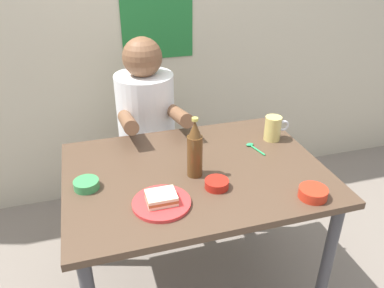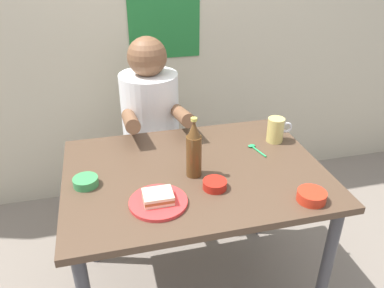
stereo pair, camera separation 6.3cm
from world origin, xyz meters
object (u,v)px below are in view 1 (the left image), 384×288
Objects in this scene: sambal_bowl_red at (217,183)px; person_seated at (146,111)px; sandwich at (161,198)px; beer_mug at (273,128)px; dining_table at (195,188)px; plate_orange at (162,203)px; stool at (150,173)px; beer_bottle at (195,150)px.

person_seated is at bearing 100.56° from sambal_bowl_red.
sandwich is 0.87× the size of beer_mug.
dining_table is 0.19m from sambal_bowl_red.
beer_mug reaches higher than plate_orange.
stool is 3.57× the size of beer_mug.
beer_mug is 0.51m from sambal_bowl_red.
dining_table is 0.30m from sandwich.
beer_bottle reaches higher than beer_mug.
dining_table is at bearing -160.04° from beer_mug.
person_seated is (0.00, -0.01, 0.42)m from stool.
plate_orange is (-0.09, -0.82, 0.40)m from stool.
sandwich is at bearing -168.83° from sambal_bowl_red.
beer_bottle is (-0.01, -0.03, 0.21)m from dining_table.
sandwich is (0.00, 0.00, 0.02)m from plate_orange.
stool is at bearing 83.70° from sandwich.
sambal_bowl_red is at bearing -79.59° from stool.
sambal_bowl_red is at bearing -142.30° from beer_mug.
dining_table reaches higher than stool.
beer_mug reaches higher than sambal_bowl_red.
sambal_bowl_red reaches higher than dining_table.
stool is at bearing 100.41° from sambal_bowl_red.
sandwich is at bearing -150.74° from beer_mug.
beer_mug is at bearing 19.96° from dining_table.
beer_mug is (0.63, 0.35, 0.03)m from sandwich.
sandwich reaches higher than sambal_bowl_red.
stool is 4.09× the size of sandwich.
dining_table is 5.00× the size of plate_orange.
stool is 0.84m from beer_bottle.
sandwich is at bearing -138.00° from beer_bottle.
sandwich is at bearing 45.00° from plate_orange.
dining_table is 4.20× the size of beer_bottle.
dining_table is 11.46× the size of sambal_bowl_red.
sandwich is 0.25m from beer_bottle.
person_seated reaches higher than beer_bottle.
person_seated is at bearing -90.00° from stool.
plate_orange is 2.00× the size of sandwich.
person_seated is 6.54× the size of sandwich.
stool is 2.05× the size of plate_orange.
sambal_bowl_red is (0.06, -0.11, -0.10)m from beer_bottle.
beer_bottle is 0.16m from sambal_bowl_red.
beer_mug is at bearing 29.26° from plate_orange.
dining_table is 0.22m from beer_bottle.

